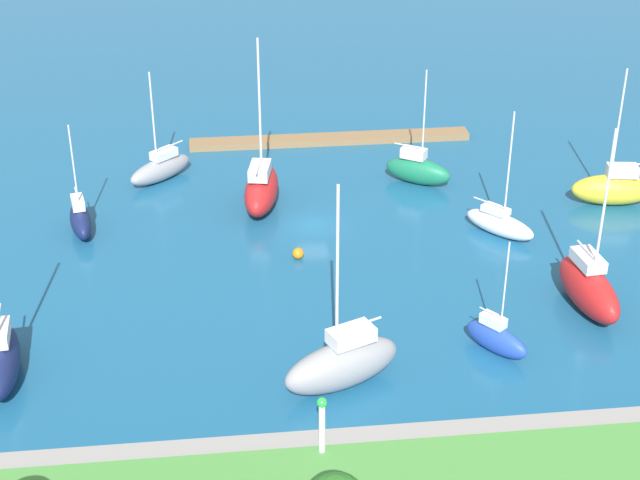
% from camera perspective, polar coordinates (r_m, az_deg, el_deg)
% --- Properties ---
extents(water, '(160.00, 160.00, 0.00)m').
position_cam_1_polar(water, '(79.56, -0.43, 0.88)').
color(water, '#19567F').
rests_on(water, ground).
extents(pier_dock, '(27.25, 2.07, 0.64)m').
position_cam_1_polar(pier_dock, '(95.40, 0.60, 5.92)').
color(pier_dock, olive).
rests_on(pier_dock, ground).
extents(breakwater, '(67.42, 3.98, 1.03)m').
position_cam_1_polar(breakwater, '(55.26, 2.81, -12.54)').
color(breakwater, gray).
rests_on(breakwater, ground).
extents(harbor_beacon, '(0.56, 0.56, 3.73)m').
position_cam_1_polar(harbor_beacon, '(53.27, 0.12, -10.59)').
color(harbor_beacon, silver).
rests_on(harbor_beacon, breakwater).
extents(sailboat_gray_near_pier, '(6.22, 6.00, 10.14)m').
position_cam_1_polar(sailboat_gray_near_pier, '(88.19, -9.30, 4.17)').
color(sailboat_gray_near_pier, gray).
rests_on(sailboat_gray_near_pier, water).
extents(sailboat_navy_center_basin, '(2.69, 5.65, 9.36)m').
position_cam_1_polar(sailboat_navy_center_basin, '(80.18, -13.85, 1.18)').
color(sailboat_navy_center_basin, '#141E4C').
rests_on(sailboat_navy_center_basin, water).
extents(sailboat_red_by_breakwater, '(3.32, 8.09, 13.63)m').
position_cam_1_polar(sailboat_red_by_breakwater, '(70.20, 15.44, -2.67)').
color(sailboat_red_by_breakwater, red).
rests_on(sailboat_red_by_breakwater, water).
extents(sailboat_green_inner_mooring, '(6.12, 4.92, 10.52)m').
position_cam_1_polar(sailboat_green_inner_mooring, '(86.75, 5.74, 4.13)').
color(sailboat_green_inner_mooring, '#19724C').
rests_on(sailboat_green_inner_mooring, water).
extents(sailboat_blue_mid_basin, '(3.98, 4.58, 8.22)m').
position_cam_1_polar(sailboat_blue_mid_basin, '(64.56, 10.27, -5.65)').
color(sailboat_blue_mid_basin, '#2347B2').
rests_on(sailboat_blue_mid_basin, water).
extents(sailboat_yellow_off_beacon, '(7.22, 3.45, 11.96)m').
position_cam_1_polar(sailboat_yellow_off_beacon, '(86.11, 16.79, 2.93)').
color(sailboat_yellow_off_beacon, yellow).
rests_on(sailboat_yellow_off_beacon, water).
extents(sailboat_white_lone_south, '(5.41, 5.85, 10.52)m').
position_cam_1_polar(sailboat_white_lone_south, '(79.00, 10.47, 0.98)').
color(sailboat_white_lone_south, white).
rests_on(sailboat_white_lone_south, water).
extents(sailboat_gray_far_north, '(8.23, 5.47, 13.84)m').
position_cam_1_polar(sailboat_gray_far_north, '(60.16, 1.32, -7.20)').
color(sailboat_gray_far_north, gray).
rests_on(sailboat_gray_far_north, water).
extents(sailboat_navy_outer_mooring, '(2.85, 7.69, 13.02)m').
position_cam_1_polar(sailboat_navy_outer_mooring, '(64.08, -18.14, -6.63)').
color(sailboat_navy_outer_mooring, '#141E4C').
rests_on(sailboat_navy_outer_mooring, water).
extents(sailboat_red_lone_north, '(4.13, 8.35, 14.53)m').
position_cam_1_polar(sailboat_red_lone_north, '(81.87, -3.45, 3.03)').
color(sailboat_red_lone_north, red).
rests_on(sailboat_red_lone_north, water).
extents(mooring_buoy_orange, '(0.87, 0.87, 0.87)m').
position_cam_1_polar(mooring_buoy_orange, '(74.48, -1.29, -0.79)').
color(mooring_buoy_orange, orange).
rests_on(mooring_buoy_orange, water).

